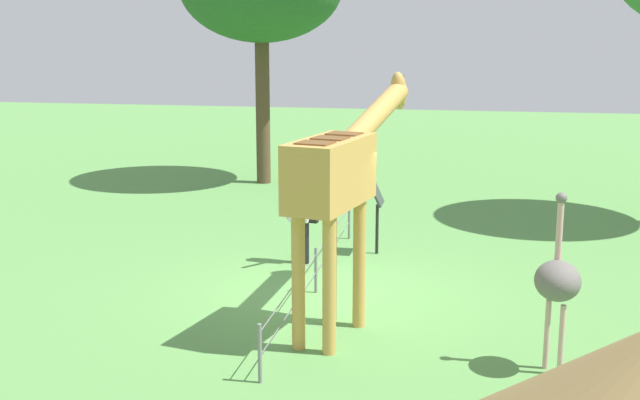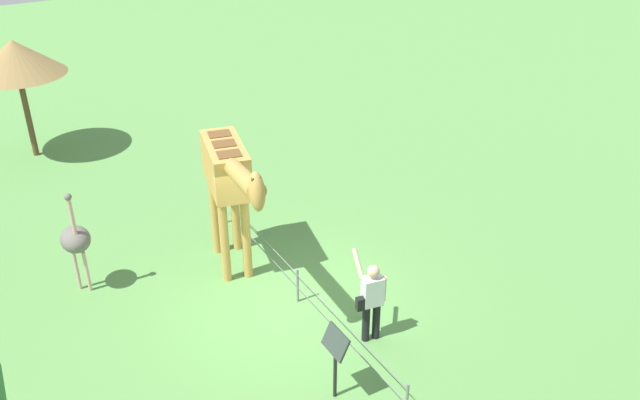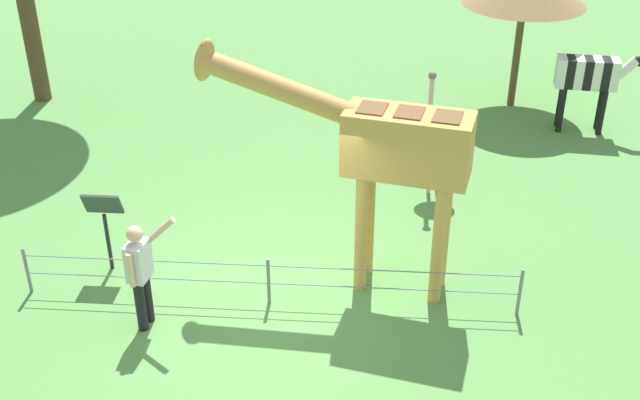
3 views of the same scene
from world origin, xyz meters
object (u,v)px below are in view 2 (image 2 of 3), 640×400
(visitor, at_px, (371,298))
(info_sign, at_px, (335,351))
(ostrich, at_px, (76,240))
(shade_hut_far, at_px, (15,58))
(giraffe, at_px, (229,177))

(visitor, height_order, info_sign, visitor)
(visitor, xyz_separation_m, ostrich, (-4.10, -4.09, 0.27))
(ostrich, height_order, shade_hut_far, shade_hut_far)
(giraffe, distance_m, ostrich, 3.19)
(giraffe, bearing_deg, ostrich, -108.63)
(giraffe, xyz_separation_m, info_sign, (4.03, -0.05, -1.27))
(shade_hut_far, relative_size, info_sign, 2.49)
(shade_hut_far, bearing_deg, giraffe, 17.18)
(info_sign, bearing_deg, ostrich, -150.64)
(giraffe, distance_m, info_sign, 4.23)
(ostrich, bearing_deg, info_sign, 29.36)
(giraffe, xyz_separation_m, shade_hut_far, (-8.17, -2.52, 0.59))
(visitor, bearing_deg, ostrich, -135.07)
(giraffe, relative_size, info_sign, 3.00)
(visitor, height_order, shade_hut_far, shade_hut_far)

